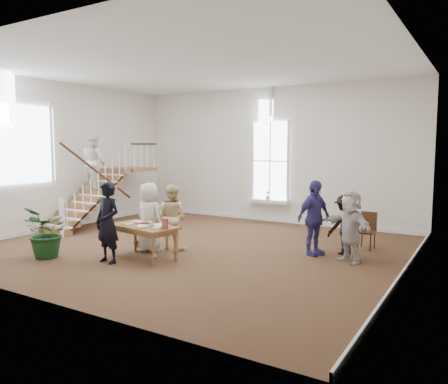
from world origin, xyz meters
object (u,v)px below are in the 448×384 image
Objects in this scene: elderly_woman at (149,217)px; woman_cluster_c at (350,227)px; police_officer at (108,223)px; floor_plant at (47,232)px; woman_cluster_a at (314,218)px; library_table at (144,229)px; person_yellow at (172,217)px; side_chair at (367,229)px; woman_cluster_b at (345,225)px.

woman_cluster_c is (4.42, 1.53, -0.04)m from elderly_woman.
floor_plant is (-1.46, -0.45, -0.29)m from police_officer.
floor_plant is at bearing -159.72° from police_officer.
woman_cluster_a is (3.52, 1.73, 0.05)m from elderly_woman.
elderly_woman is (-0.35, 0.60, 0.15)m from library_table.
person_yellow is at bearing 131.92° from woman_cluster_a.
side_chair is at bearing 46.74° from police_officer.
police_officer is at bearing 74.54° from person_yellow.
side_chair is (4.09, 3.64, -0.18)m from library_table.
elderly_woman is 5.39m from side_chair.
woman_cluster_a is 0.93m from woman_cluster_c.
elderly_woman is 2.32m from floor_plant.
elderly_woman reaches higher than woman_cluster_c.
police_officer is 1.26m from elderly_woman.
library_table is 4.59m from woman_cluster_c.
elderly_woman is 3.92m from woman_cluster_a.
woman_cluster_a is 1.48× the size of floor_plant.
police_officer is at bearing -114.70° from library_table.
floor_plant is (-5.08, -3.43, -0.29)m from woman_cluster_a.
woman_cluster_c is at bearing 37.45° from library_table.
woman_cluster_a is at bearing -120.18° from side_chair.
side_chair is (0.02, 1.52, -0.29)m from woman_cluster_c.
person_yellow is at bearing 80.41° from police_officer.
elderly_woman is at bearing -140.81° from side_chair.
woman_cluster_a reaches higher than library_table.
woman_cluster_a reaches higher than side_chair.
police_officer is 5.44m from woman_cluster_b.
person_yellow is at bearing 49.70° from floor_plant.
police_officer is 1.01× the size of woman_cluster_a.
elderly_woman reaches higher than floor_plant.
floor_plant is (-1.56, -1.70, -0.24)m from elderly_woman.
elderly_woman is 1.41× the size of floor_plant.
elderly_woman is at bearing -125.79° from woman_cluster_c.
woman_cluster_a is at bearing -161.67° from person_yellow.
library_table is 0.99× the size of woman_cluster_a.
person_yellow is 4.24m from woman_cluster_c.
police_officer is 1.10× the size of person_yellow.
woman_cluster_a is 1.11× the size of woman_cluster_c.
woman_cluster_b is at bearing 149.89° from woman_cluster_c.
police_officer is at bearing 150.49° from woman_cluster_a.
woman_cluster_b is 1.54× the size of side_chair.
woman_cluster_a is (3.22, 1.23, 0.08)m from person_yellow.
woman_cluster_a reaches higher than floor_plant.
woman_cluster_b is (3.77, 2.77, 0.02)m from library_table.
library_table is at bearing 147.30° from woman_cluster_a.
person_yellow is 4.87m from side_chair.
library_table is at bearing 127.14° from elderly_woman.
person_yellow is at bearing -114.32° from elderly_woman.
library_table is 3.93m from woman_cluster_a.
woman_cluster_b is (4.12, 2.18, -0.13)m from elderly_woman.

